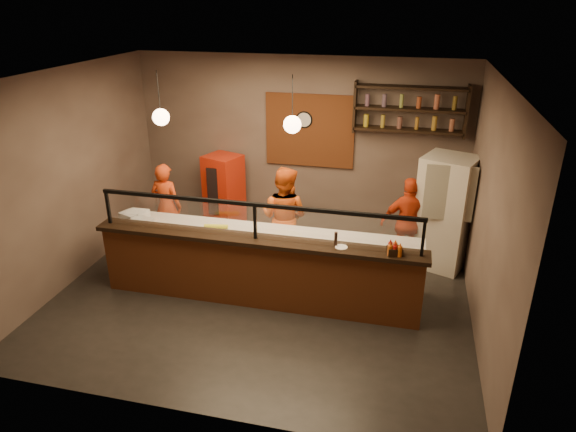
% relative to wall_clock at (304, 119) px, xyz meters
% --- Properties ---
extents(floor, '(6.00, 6.00, 0.00)m').
position_rel_wall_clock_xyz_m(floor, '(-0.10, -2.46, -2.10)').
color(floor, black).
rests_on(floor, ground).
extents(ceiling, '(6.00, 6.00, 0.00)m').
position_rel_wall_clock_xyz_m(ceiling, '(-0.10, -2.46, 1.10)').
color(ceiling, '#3D332F').
rests_on(ceiling, wall_back).
extents(wall_back, '(6.00, 0.00, 6.00)m').
position_rel_wall_clock_xyz_m(wall_back, '(-0.10, 0.04, -0.50)').
color(wall_back, '#705D52').
rests_on(wall_back, floor).
extents(wall_left, '(0.00, 5.00, 5.00)m').
position_rel_wall_clock_xyz_m(wall_left, '(-3.10, -2.46, -0.50)').
color(wall_left, '#705D52').
rests_on(wall_left, floor).
extents(wall_right, '(0.00, 5.00, 5.00)m').
position_rel_wall_clock_xyz_m(wall_right, '(2.90, -2.46, -0.50)').
color(wall_right, '#705D52').
rests_on(wall_right, floor).
extents(wall_front, '(6.00, 0.00, 6.00)m').
position_rel_wall_clock_xyz_m(wall_front, '(-0.10, -4.96, -0.50)').
color(wall_front, '#705D52').
rests_on(wall_front, floor).
extents(brick_patch, '(1.60, 0.04, 1.30)m').
position_rel_wall_clock_xyz_m(brick_patch, '(0.10, 0.01, -0.20)').
color(brick_patch, '#974920').
rests_on(brick_patch, wall_back).
extents(service_counter, '(4.60, 0.25, 1.00)m').
position_rel_wall_clock_xyz_m(service_counter, '(-0.10, -2.76, -1.60)').
color(service_counter, '#974920').
rests_on(service_counter, floor).
extents(counter_ledge, '(4.70, 0.37, 0.06)m').
position_rel_wall_clock_xyz_m(counter_ledge, '(-0.10, -2.76, -1.07)').
color(counter_ledge, black).
rests_on(counter_ledge, service_counter).
extents(worktop_cabinet, '(4.60, 0.75, 0.85)m').
position_rel_wall_clock_xyz_m(worktop_cabinet, '(-0.10, -2.26, -1.68)').
color(worktop_cabinet, gray).
rests_on(worktop_cabinet, floor).
extents(worktop, '(4.60, 0.75, 0.05)m').
position_rel_wall_clock_xyz_m(worktop, '(-0.10, -2.26, -1.23)').
color(worktop, silver).
rests_on(worktop, worktop_cabinet).
extents(sneeze_guard, '(4.50, 0.05, 0.52)m').
position_rel_wall_clock_xyz_m(sneeze_guard, '(-0.10, -2.76, -0.73)').
color(sneeze_guard, white).
rests_on(sneeze_guard, counter_ledge).
extents(wall_shelving, '(1.84, 0.28, 0.85)m').
position_rel_wall_clock_xyz_m(wall_shelving, '(1.80, -0.14, 0.30)').
color(wall_shelving, black).
rests_on(wall_shelving, wall_back).
extents(wall_clock, '(0.30, 0.04, 0.30)m').
position_rel_wall_clock_xyz_m(wall_clock, '(0.00, 0.00, 0.00)').
color(wall_clock, black).
rests_on(wall_clock, wall_back).
extents(pendant_left, '(0.24, 0.24, 0.77)m').
position_rel_wall_clock_xyz_m(pendant_left, '(-1.60, -2.26, 0.45)').
color(pendant_left, black).
rests_on(pendant_left, ceiling).
extents(pendant_right, '(0.24, 0.24, 0.77)m').
position_rel_wall_clock_xyz_m(pendant_right, '(0.30, -2.26, 0.45)').
color(pendant_right, black).
rests_on(pendant_right, ceiling).
extents(cook_left, '(0.59, 0.42, 1.53)m').
position_rel_wall_clock_xyz_m(cook_left, '(-2.15, -1.32, -1.34)').
color(cook_left, '#E44315').
rests_on(cook_left, floor).
extents(cook_mid, '(0.94, 0.81, 1.68)m').
position_rel_wall_clock_xyz_m(cook_mid, '(-0.01, -1.47, -1.26)').
color(cook_mid, '#D75414').
rests_on(cook_mid, floor).
extents(cook_right, '(0.94, 0.52, 1.51)m').
position_rel_wall_clock_xyz_m(cook_right, '(1.95, -1.05, -1.34)').
color(cook_right, red).
rests_on(cook_right, floor).
extents(fridge, '(0.98, 0.96, 1.86)m').
position_rel_wall_clock_xyz_m(fridge, '(2.50, -0.90, -1.17)').
color(fridge, beige).
rests_on(fridge, floor).
extents(red_cooler, '(0.76, 0.73, 1.42)m').
position_rel_wall_clock_xyz_m(red_cooler, '(-1.46, -0.31, -1.39)').
color(red_cooler, red).
rests_on(red_cooler, floor).
extents(pizza_dough, '(0.54, 0.54, 0.01)m').
position_rel_wall_clock_xyz_m(pizza_dough, '(0.22, -2.35, -1.19)').
color(pizza_dough, beige).
rests_on(pizza_dough, worktop).
extents(prep_tub_a, '(0.36, 0.33, 0.15)m').
position_rel_wall_clock_xyz_m(prep_tub_a, '(-2.25, -2.32, -1.13)').
color(prep_tub_a, silver).
rests_on(prep_tub_a, worktop).
extents(prep_tub_b, '(0.30, 0.24, 0.15)m').
position_rel_wall_clock_xyz_m(prep_tub_b, '(-2.17, -2.25, -1.13)').
color(prep_tub_b, silver).
rests_on(prep_tub_b, worktop).
extents(prep_tub_c, '(0.35, 0.31, 0.15)m').
position_rel_wall_clock_xyz_m(prep_tub_c, '(-1.96, -2.51, -1.13)').
color(prep_tub_c, silver).
rests_on(prep_tub_c, worktop).
extents(rolling_pin, '(0.36, 0.12, 0.06)m').
position_rel_wall_clock_xyz_m(rolling_pin, '(-0.88, -2.25, -1.17)').
color(rolling_pin, yellow).
rests_on(rolling_pin, worktop).
extents(condiment_caddy, '(0.22, 0.19, 0.10)m').
position_rel_wall_clock_xyz_m(condiment_caddy, '(1.78, -2.81, -0.99)').
color(condiment_caddy, black).
rests_on(condiment_caddy, counter_ledge).
extents(pepper_mill, '(0.05, 0.05, 0.20)m').
position_rel_wall_clock_xyz_m(pepper_mill, '(1.01, -2.73, -0.94)').
color(pepper_mill, black).
rests_on(pepper_mill, counter_ledge).
extents(small_plate, '(0.21, 0.21, 0.01)m').
position_rel_wall_clock_xyz_m(small_plate, '(1.09, -2.77, -1.03)').
color(small_plate, white).
rests_on(small_plate, counter_ledge).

